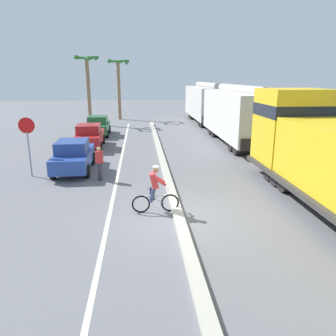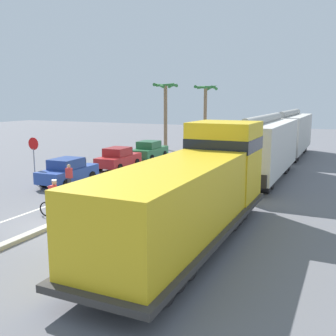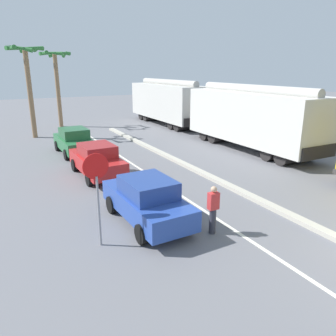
{
  "view_description": "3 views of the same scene",
  "coord_description": "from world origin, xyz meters",
  "px_view_note": "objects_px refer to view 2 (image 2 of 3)",
  "views": [
    {
      "loc": [
        -1.26,
        -10.43,
        4.7
      ],
      "look_at": [
        -0.16,
        2.22,
        1.17
      ],
      "focal_mm": 35.0,
      "sensor_mm": 36.0,
      "label": 1
    },
    {
      "loc": [
        10.86,
        -12.59,
        5.22
      ],
      "look_at": [
        2.9,
        4.55,
        1.86
      ],
      "focal_mm": 42.0,
      "sensor_mm": 36.0,
      "label": 2
    },
    {
      "loc": [
        -8.97,
        -3.29,
        5.17
      ],
      "look_at": [
        -2.96,
        7.96,
        1.27
      ],
      "focal_mm": 35.0,
      "sensor_mm": 36.0,
      "label": 3
    }
  ],
  "objects_px": {
    "parked_car_red": "(118,158)",
    "cyclist": "(54,200)",
    "parked_car_blue": "(68,171)",
    "palm_tree_near": "(206,100)",
    "hopper_car_middle": "(289,133)",
    "pedestrian_by_cars": "(69,178)",
    "parked_car_green": "(149,150)",
    "hopper_car_lead": "(263,148)",
    "palm_tree_far": "(165,99)",
    "locomotive": "(195,192)",
    "stop_sign": "(34,151)"
  },
  "relations": [
    {
      "from": "stop_sign",
      "to": "parked_car_blue",
      "type": "bearing_deg",
      "value": 22.17
    },
    {
      "from": "cyclist",
      "to": "pedestrian_by_cars",
      "type": "bearing_deg",
      "value": 120.95
    },
    {
      "from": "parked_car_green",
      "to": "palm_tree_far",
      "type": "relative_size",
      "value": 0.62
    },
    {
      "from": "locomotive",
      "to": "parked_car_red",
      "type": "bearing_deg",
      "value": 132.58
    },
    {
      "from": "parked_car_red",
      "to": "cyclist",
      "type": "relative_size",
      "value": 2.48
    },
    {
      "from": "hopper_car_lead",
      "to": "stop_sign",
      "type": "height_order",
      "value": "hopper_car_lead"
    },
    {
      "from": "palm_tree_near",
      "to": "pedestrian_by_cars",
      "type": "xyz_separation_m",
      "value": [
        0.32,
        -23.33,
        -4.18
      ]
    },
    {
      "from": "parked_car_red",
      "to": "parked_car_green",
      "type": "xyz_separation_m",
      "value": [
        0.01,
        4.98,
        0.0
      ]
    },
    {
      "from": "parked_car_blue",
      "to": "palm_tree_near",
      "type": "height_order",
      "value": "palm_tree_near"
    },
    {
      "from": "locomotive",
      "to": "hopper_car_lead",
      "type": "relative_size",
      "value": 1.1
    },
    {
      "from": "stop_sign",
      "to": "palm_tree_far",
      "type": "xyz_separation_m",
      "value": [
        0.33,
        18.17,
        3.09
      ]
    },
    {
      "from": "locomotive",
      "to": "palm_tree_near",
      "type": "xyz_separation_m",
      "value": [
        -9.29,
        27.15,
        3.23
      ]
    },
    {
      "from": "stop_sign",
      "to": "hopper_car_middle",
      "type": "bearing_deg",
      "value": 56.78
    },
    {
      "from": "parked_car_red",
      "to": "palm_tree_near",
      "type": "distance_m",
      "value": 16.3
    },
    {
      "from": "palm_tree_near",
      "to": "palm_tree_far",
      "type": "relative_size",
      "value": 0.98
    },
    {
      "from": "parked_car_blue",
      "to": "cyclist",
      "type": "xyz_separation_m",
      "value": [
        3.92,
        -5.75,
        0.0
      ]
    },
    {
      "from": "hopper_car_lead",
      "to": "palm_tree_near",
      "type": "xyz_separation_m",
      "value": [
        -9.29,
        15.0,
        2.95
      ]
    },
    {
      "from": "parked_car_red",
      "to": "cyclist",
      "type": "height_order",
      "value": "cyclist"
    },
    {
      "from": "parked_car_green",
      "to": "pedestrian_by_cars",
      "type": "bearing_deg",
      "value": -83.0
    },
    {
      "from": "locomotive",
      "to": "cyclist",
      "type": "relative_size",
      "value": 6.77
    },
    {
      "from": "cyclist",
      "to": "palm_tree_far",
      "type": "bearing_deg",
      "value": 103.37
    },
    {
      "from": "parked_car_blue",
      "to": "palm_tree_near",
      "type": "bearing_deg",
      "value": 86.8
    },
    {
      "from": "hopper_car_middle",
      "to": "parked_car_green",
      "type": "relative_size",
      "value": 2.5
    },
    {
      "from": "cyclist",
      "to": "palm_tree_near",
      "type": "xyz_separation_m",
      "value": [
        -2.71,
        27.31,
        4.21
      ]
    },
    {
      "from": "cyclist",
      "to": "pedestrian_by_cars",
      "type": "relative_size",
      "value": 1.06
    },
    {
      "from": "cyclist",
      "to": "palm_tree_near",
      "type": "distance_m",
      "value": 27.77
    },
    {
      "from": "parked_car_red",
      "to": "pedestrian_by_cars",
      "type": "height_order",
      "value": "same"
    },
    {
      "from": "hopper_car_lead",
      "to": "parked_car_blue",
      "type": "xyz_separation_m",
      "value": [
        -10.5,
        -6.56,
        -1.26
      ]
    },
    {
      "from": "parked_car_red",
      "to": "cyclist",
      "type": "distance_m",
      "value": 12.26
    },
    {
      "from": "parked_car_green",
      "to": "locomotive",
      "type": "bearing_deg",
      "value": -57.39
    },
    {
      "from": "hopper_car_lead",
      "to": "palm_tree_far",
      "type": "bearing_deg",
      "value": 138.13
    },
    {
      "from": "pedestrian_by_cars",
      "to": "hopper_car_lead",
      "type": "bearing_deg",
      "value": 42.88
    },
    {
      "from": "parked_car_blue",
      "to": "palm_tree_far",
      "type": "relative_size",
      "value": 0.62
    },
    {
      "from": "stop_sign",
      "to": "palm_tree_far",
      "type": "height_order",
      "value": "palm_tree_far"
    },
    {
      "from": "palm_tree_near",
      "to": "hopper_car_middle",
      "type": "bearing_deg",
      "value": -20.09
    },
    {
      "from": "parked_car_blue",
      "to": "stop_sign",
      "type": "height_order",
      "value": "stop_sign"
    },
    {
      "from": "parked_car_blue",
      "to": "parked_car_green",
      "type": "relative_size",
      "value": 1.0
    },
    {
      "from": "palm_tree_far",
      "to": "pedestrian_by_cars",
      "type": "xyz_separation_m",
      "value": [
        3.11,
        -19.16,
        -4.26
      ]
    },
    {
      "from": "parked_car_blue",
      "to": "pedestrian_by_cars",
      "type": "distance_m",
      "value": 2.34
    },
    {
      "from": "hopper_car_middle",
      "to": "palm_tree_near",
      "type": "distance_m",
      "value": 10.32
    },
    {
      "from": "parked_car_green",
      "to": "stop_sign",
      "type": "height_order",
      "value": "stop_sign"
    },
    {
      "from": "locomotive",
      "to": "palm_tree_near",
      "type": "bearing_deg",
      "value": 108.89
    },
    {
      "from": "parked_car_blue",
      "to": "cyclist",
      "type": "distance_m",
      "value": 6.96
    },
    {
      "from": "hopper_car_middle",
      "to": "pedestrian_by_cars",
      "type": "xyz_separation_m",
      "value": [
        -8.97,
        -19.93,
        -1.23
      ]
    },
    {
      "from": "cyclist",
      "to": "palm_tree_far",
      "type": "relative_size",
      "value": 0.25
    },
    {
      "from": "locomotive",
      "to": "hopper_car_lead",
      "type": "height_order",
      "value": "locomotive"
    },
    {
      "from": "cyclist",
      "to": "stop_sign",
      "type": "relative_size",
      "value": 0.6
    },
    {
      "from": "parked_car_blue",
      "to": "pedestrian_by_cars",
      "type": "xyz_separation_m",
      "value": [
        1.53,
        -1.77,
        0.03
      ]
    },
    {
      "from": "parked_car_blue",
      "to": "parked_car_green",
      "type": "xyz_separation_m",
      "value": [
        -0.02,
        10.84,
        0.0
      ]
    },
    {
      "from": "parked_car_blue",
      "to": "stop_sign",
      "type": "xyz_separation_m",
      "value": [
        -1.91,
        -0.78,
        1.21
      ]
    }
  ]
}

